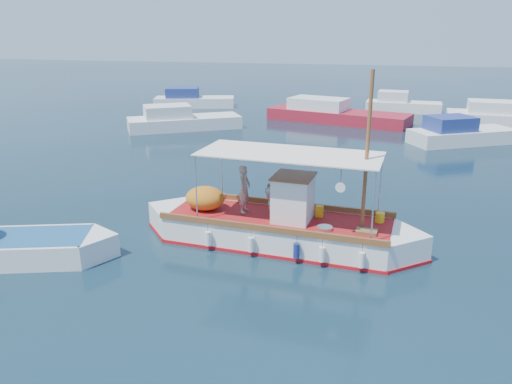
# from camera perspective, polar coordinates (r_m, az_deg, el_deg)

# --- Properties ---
(ground) EXTENTS (160.00, 160.00, 0.00)m
(ground) POSITION_cam_1_polar(r_m,az_deg,el_deg) (16.25, 3.70, -4.82)
(ground) COLOR black
(ground) RESTS_ON ground
(fishing_caique) EXTENTS (9.00, 3.04, 5.51)m
(fishing_caique) POSITION_cam_1_polar(r_m,az_deg,el_deg) (15.45, 2.34, -4.11)
(fishing_caique) COLOR white
(fishing_caique) RESTS_ON ground
(dinghy) EXTENTS (6.06, 3.13, 1.56)m
(dinghy) POSITION_cam_1_polar(r_m,az_deg,el_deg) (16.08, -26.80, -5.86)
(dinghy) COLOR white
(dinghy) RESTS_ON ground
(bg_boat_nw) EXTENTS (7.44, 5.85, 1.80)m
(bg_boat_nw) POSITION_cam_1_polar(r_m,az_deg,el_deg) (33.49, -8.56, 7.96)
(bg_boat_nw) COLOR silver
(bg_boat_nw) RESTS_ON ground
(bg_boat_n) EXTENTS (10.33, 5.44, 1.80)m
(bg_boat_n) POSITION_cam_1_polar(r_m,az_deg,el_deg) (36.26, 8.86, 8.72)
(bg_boat_n) COLOR maroon
(bg_boat_n) RESTS_ON ground
(bg_boat_ne) EXTENTS (6.39, 4.88, 1.80)m
(bg_boat_ne) POSITION_cam_1_polar(r_m,az_deg,el_deg) (31.20, 22.26, 6.05)
(bg_boat_ne) COLOR silver
(bg_boat_ne) RESTS_ON ground
(bg_boat_e) EXTENTS (8.92, 3.23, 1.80)m
(bg_boat_e) POSITION_cam_1_polar(r_m,az_deg,el_deg) (38.65, 27.08, 7.54)
(bg_boat_e) COLOR silver
(bg_boat_e) RESTS_ON ground
(bg_boat_far_w) EXTENTS (6.98, 4.01, 1.80)m
(bg_boat_far_w) POSITION_cam_1_polar(r_m,az_deg,el_deg) (43.18, -7.32, 10.29)
(bg_boat_far_w) COLOR silver
(bg_boat_far_w) RESTS_ON ground
(bg_boat_far_n) EXTENTS (5.87, 2.44, 1.80)m
(bg_boat_far_n) POSITION_cam_1_polar(r_m,az_deg,el_deg) (41.86, 16.24, 9.48)
(bg_boat_far_n) COLOR silver
(bg_boat_far_n) RESTS_ON ground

